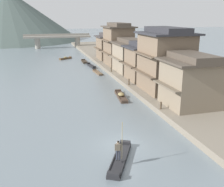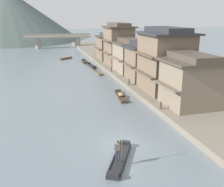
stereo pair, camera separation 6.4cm
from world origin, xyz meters
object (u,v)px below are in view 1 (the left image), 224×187
Objects in this scene: boatman_person at (118,148)px; house_waterfront_far at (118,44)px; house_waterfront_end at (108,46)px; mooring_post_dock_near at (161,105)px; boat_foreground_poled at (120,159)px; stone_bridge at (58,39)px; boat_moored_nearest at (91,66)px; boat_moored_far at (84,62)px; boat_moored_third at (65,58)px; mooring_post_dock_far at (111,69)px; house_waterfront_tall at (143,62)px; house_waterfront_nearest at (191,81)px; mooring_post_dock_mid at (129,82)px; boat_midriver_drifting at (121,96)px; house_waterfront_second at (165,60)px; house_waterfront_narrow at (130,55)px; boat_moored_second at (98,73)px.

house_waterfront_far is (11.27, 37.24, 3.40)m from boatman_person.
house_waterfront_end is 36.33m from mooring_post_dock_near.
stone_bridge is (1.12, 75.68, 2.84)m from boat_foreground_poled.
boat_moored_nearest is 1.10× the size of boat_moored_far.
mooring_post_dock_far reaches higher than boat_moored_third.
house_waterfront_far is (0.17, 14.35, 1.29)m from house_waterfront_tall.
mooring_post_dock_mid is (-3.77, 10.82, -2.52)m from house_waterfront_nearest.
boat_midriver_drifting is 0.62× the size of house_waterfront_second.
boatman_person reaches higher than boat_midriver_drifting.
house_waterfront_nearest reaches higher than boat_moored_nearest.
house_waterfront_far reaches higher than boat_foreground_poled.
house_waterfront_nearest is 0.30× the size of stone_bridge.
boatman_person is 0.39× the size of house_waterfront_narrow.
house_waterfront_second is (0.11, 6.90, 1.29)m from house_waterfront_nearest.
house_waterfront_far is at bearing 73.36° from boat_foreground_poled.
house_waterfront_second is 1.13× the size of house_waterfront_narrow.
house_waterfront_narrow is (11.38, 29.79, 2.10)m from boatman_person.
boat_moored_nearest is 9.42m from mooring_post_dock_far.
boat_foreground_poled is 0.22× the size of stone_bridge.
house_waterfront_end is (5.81, -0.59, 3.51)m from boat_moored_far.
boatman_person is 46.51m from house_waterfront_end.
boat_foreground_poled is at bearing -115.84° from house_waterfront_tall.
house_waterfront_tall is 6.52× the size of mooring_post_dock_mid.
boat_foreground_poled is 45.86m from house_waterfront_end.
mooring_post_dock_far is (0.00, 10.13, -0.05)m from mooring_post_dock_mid.
house_waterfront_nearest is 7.02m from house_waterfront_second.
house_waterfront_tall is 22.22m from house_waterfront_end.
house_waterfront_far is at bearing 39.59° from boat_moored_second.
boat_moored_third is at bearing 96.45° from boat_midriver_drifting.
house_waterfront_end reaches higher than mooring_post_dock_near.
boat_moored_second is (5.33, 31.93, -0.05)m from boat_foreground_poled.
boat_moored_third is 24.04m from house_waterfront_narrow.
house_waterfront_end is at bearing 78.68° from boat_midriver_drifting.
boatman_person is 3.49× the size of mooring_post_dock_far.
boat_moored_third is 0.64× the size of boat_midriver_drifting.
boat_moored_nearest is at bearing 104.33° from house_waterfront_second.
house_waterfront_nearest reaches higher than boatman_person.
mooring_post_dock_near is 21.21m from mooring_post_dock_far.
mooring_post_dock_far is at bearing 75.81° from boat_foreground_poled.
boat_foreground_poled is 19.81m from house_waterfront_second.
mooring_post_dock_far is (-3.77, 20.95, -2.57)m from house_waterfront_nearest.
house_waterfront_second is at bearing -80.35° from stone_bridge.
house_waterfront_second reaches higher than mooring_post_dock_mid.
house_waterfront_second is 9.02m from mooring_post_dock_near.
boat_midriver_drifting is 0.70× the size of house_waterfront_narrow.
boat_midriver_drifting is at bearing -131.11° from house_waterfront_tall.
house_waterfront_nearest is 7.85× the size of mooring_post_dock_near.
house_waterfront_tall reaches higher than boat_moored_nearest.
boat_midriver_drifting is 0.77× the size of house_waterfront_end.
mooring_post_dock_mid is (2.15, -12.50, 1.02)m from boat_moored_second.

